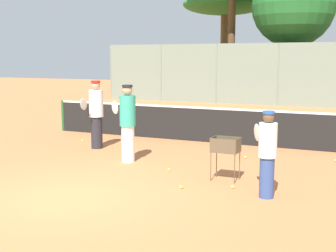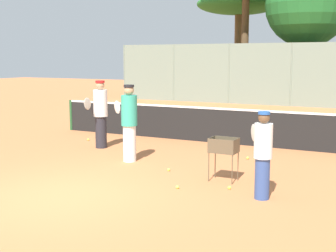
{
  "view_description": "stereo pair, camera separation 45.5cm",
  "coord_description": "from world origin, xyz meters",
  "px_view_note": "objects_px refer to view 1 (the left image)",
  "views": [
    {
      "loc": [
        5.17,
        -6.7,
        2.54
      ],
      "look_at": [
        0.74,
        2.86,
        1.0
      ],
      "focal_mm": 50.0,
      "sensor_mm": 36.0,
      "label": 1
    },
    {
      "loc": [
        5.58,
        -6.49,
        2.54
      ],
      "look_at": [
        0.74,
        2.86,
        1.0
      ],
      "focal_mm": 50.0,
      "sensor_mm": 36.0,
      "label": 2
    }
  ],
  "objects_px": {
    "player_red_cap": "(96,114)",
    "player_yellow_shirt": "(267,153)",
    "tennis_net": "(196,123)",
    "ball_cart": "(225,148)",
    "parked_car": "(297,91)",
    "player_white_outfit": "(128,122)"
  },
  "relations": [
    {
      "from": "player_red_cap",
      "to": "player_yellow_shirt",
      "type": "xyz_separation_m",
      "value": [
        5.44,
        -2.67,
        -0.16
      ]
    },
    {
      "from": "player_red_cap",
      "to": "player_yellow_shirt",
      "type": "bearing_deg",
      "value": 66.32
    },
    {
      "from": "tennis_net",
      "to": "ball_cart",
      "type": "bearing_deg",
      "value": -60.99
    },
    {
      "from": "player_yellow_shirt",
      "to": "parked_car",
      "type": "relative_size",
      "value": 0.38
    },
    {
      "from": "player_white_outfit",
      "to": "player_red_cap",
      "type": "distance_m",
      "value": 2.0
    },
    {
      "from": "tennis_net",
      "to": "player_yellow_shirt",
      "type": "xyz_separation_m",
      "value": [
        3.31,
        -4.9,
        0.27
      ]
    },
    {
      "from": "tennis_net",
      "to": "parked_car",
      "type": "height_order",
      "value": "parked_car"
    },
    {
      "from": "ball_cart",
      "to": "parked_car",
      "type": "distance_m",
      "value": 18.53
    },
    {
      "from": "player_white_outfit",
      "to": "ball_cart",
      "type": "bearing_deg",
      "value": -168.61
    },
    {
      "from": "tennis_net",
      "to": "ball_cart",
      "type": "distance_m",
      "value": 4.63
    },
    {
      "from": "tennis_net",
      "to": "parked_car",
      "type": "xyz_separation_m",
      "value": [
        0.59,
        14.41,
        0.1
      ]
    },
    {
      "from": "tennis_net",
      "to": "player_red_cap",
      "type": "bearing_deg",
      "value": -133.75
    },
    {
      "from": "player_red_cap",
      "to": "parked_car",
      "type": "xyz_separation_m",
      "value": [
        2.73,
        16.64,
        -0.33
      ]
    },
    {
      "from": "parked_car",
      "to": "player_white_outfit",
      "type": "bearing_deg",
      "value": -93.46
    },
    {
      "from": "player_white_outfit",
      "to": "player_red_cap",
      "type": "xyz_separation_m",
      "value": [
        -1.65,
        1.12,
        0.01
      ]
    },
    {
      "from": "tennis_net",
      "to": "player_yellow_shirt",
      "type": "distance_m",
      "value": 5.92
    },
    {
      "from": "parked_car",
      "to": "player_red_cap",
      "type": "bearing_deg",
      "value": -99.31
    },
    {
      "from": "tennis_net",
      "to": "player_white_outfit",
      "type": "bearing_deg",
      "value": -98.12
    },
    {
      "from": "tennis_net",
      "to": "ball_cart",
      "type": "relative_size",
      "value": 11.15
    },
    {
      "from": "player_red_cap",
      "to": "player_white_outfit",
      "type": "bearing_deg",
      "value": 58.26
    },
    {
      "from": "parked_car",
      "to": "player_yellow_shirt",
      "type": "bearing_deg",
      "value": -82.0
    },
    {
      "from": "player_white_outfit",
      "to": "player_yellow_shirt",
      "type": "xyz_separation_m",
      "value": [
        3.79,
        -1.55,
        -0.15
      ]
    }
  ]
}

